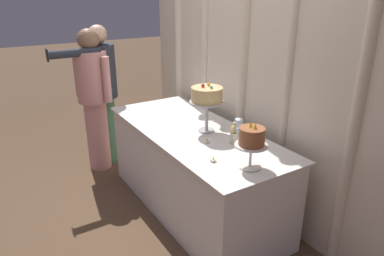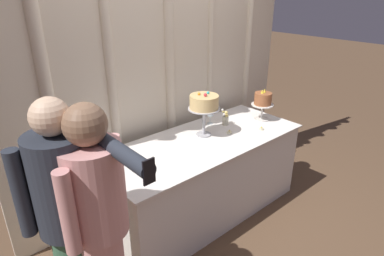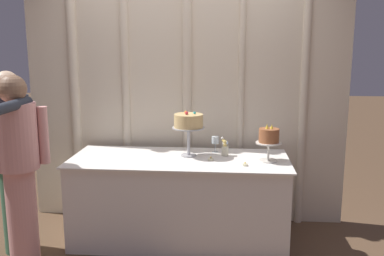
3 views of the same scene
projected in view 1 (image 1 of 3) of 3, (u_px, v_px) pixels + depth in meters
The scene contains 11 objects.
ground_plane at pixel (185, 210), 3.40m from camera, with size 24.00×24.00×0.00m, color brown.
draped_curtain at pixel (242, 46), 3.19m from camera, with size 3.25×0.16×2.83m.
cake_table at pixel (194, 170), 3.30m from camera, with size 2.01×0.83×0.80m.
cake_display_nearleft at pixel (207, 96), 3.02m from camera, with size 0.30×0.30×0.43m.
cake_display_nearright at pixel (252, 139), 2.42m from camera, with size 0.23×0.23×0.34m.
wine_glass at pixel (239, 124), 2.98m from camera, with size 0.07×0.07×0.16m.
flower_vase at pixel (234, 135), 2.86m from camera, with size 0.07×0.08×0.18m.
tealight_far_left at pixel (207, 141), 2.89m from camera, with size 0.05×0.05×0.04m.
tealight_near_left at pixel (213, 160), 2.58m from camera, with size 0.05×0.05×0.03m.
guest_girl_blue_dress at pixel (102, 90), 4.07m from camera, with size 0.49×0.79×1.61m.
guest_man_dark_suit at pixel (94, 96), 3.91m from camera, with size 0.46×0.46×1.59m.
Camera 1 is at (2.48, -1.46, 1.97)m, focal length 33.30 mm.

